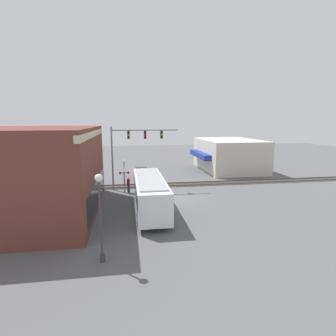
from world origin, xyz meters
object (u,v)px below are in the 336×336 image
object	(u,v)px
city_bus	(150,192)
crossing_signal	(124,173)
parked_car_red	(141,173)
pedestrian_at_crossing	(128,185)
streetlamp	(100,211)

from	to	relation	value
city_bus	crossing_signal	xyz separation A→B (m)	(6.40, 2.31, 0.61)
city_bus	parked_car_red	xyz separation A→B (m)	(13.84, -0.00, -1.03)
crossing_signal	pedestrian_at_crossing	size ratio (longest dim) A/B	2.14
parked_car_red	pedestrian_at_crossing	distance (m)	7.74
crossing_signal	streetlamp	xyz separation A→B (m)	(-14.79, 1.18, 0.80)
streetlamp	parked_car_red	size ratio (longest dim) A/B	1.12
city_bus	parked_car_red	world-z (taller)	city_bus
city_bus	parked_car_red	distance (m)	13.88
city_bus	crossing_signal	world-z (taller)	crossing_signal
streetlamp	parked_car_red	distance (m)	22.63
crossing_signal	parked_car_red	distance (m)	7.96
streetlamp	parked_car_red	world-z (taller)	streetlamp
city_bus	streetlamp	world-z (taller)	streetlamp
city_bus	crossing_signal	distance (m)	6.83
city_bus	streetlamp	xyz separation A→B (m)	(-8.39, 3.48, 1.40)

